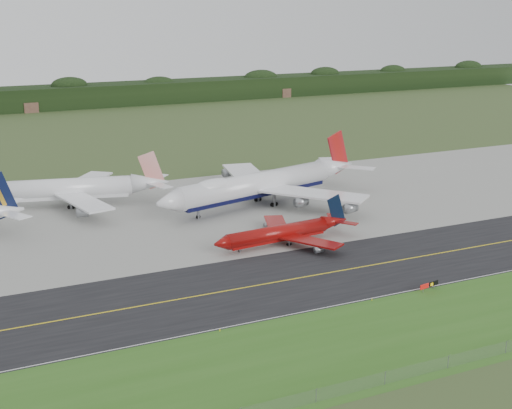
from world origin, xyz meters
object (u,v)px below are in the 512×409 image
object	(u,v)px
jet_red_737	(284,232)
jet_star_tail	(70,189)
taxiway_sign	(429,285)
jet_ba_747	(262,184)

from	to	relation	value
jet_red_737	jet_star_tail	world-z (taller)	jet_star_tail
jet_star_tail	taxiway_sign	xyz separation A→B (m)	(53.71, -93.46, -3.80)
jet_star_tail	taxiway_sign	bearing A→B (deg)	-60.11
jet_ba_747	taxiway_sign	size ratio (longest dim) A/B	14.04
jet_red_737	taxiway_sign	size ratio (longest dim) A/B	7.41
jet_red_737	taxiway_sign	world-z (taller)	jet_red_737
taxiway_sign	jet_red_737	bearing A→B (deg)	108.94
jet_red_737	jet_star_tail	distance (m)	68.35
jet_red_737	taxiway_sign	bearing A→B (deg)	-71.06
jet_star_tail	taxiway_sign	distance (m)	107.86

